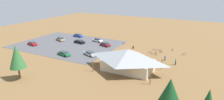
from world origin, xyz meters
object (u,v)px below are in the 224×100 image
object	(u,v)px
bicycle_yellow_edge_south	(156,53)
car_red_aisle_side	(32,43)
bicycle_green_near_sign	(173,50)
bicycle_blue_yard_front	(184,54)
lot_sign	(123,45)
bicycle_silver_yard_left	(160,50)
pine_center	(17,56)
car_tan_inner_stall	(60,39)
bicycle_red_yard_right	(150,53)
car_green_back_corner	(64,53)
visitor_by_pavilion	(165,58)
bicycle_teal_back_row	(154,54)
visitor_crossing_yard	(176,62)
trash_bin	(133,47)
bicycle_purple_mid_cluster	(161,52)
car_blue_far_end	(78,35)
car_white_by_curb	(97,40)
bike_pavilion	(128,59)
car_silver_second_row	(90,53)
car_black_mid_lot	(79,41)
bicycle_white_yard_center	(155,50)
pine_mideast	(170,91)
visitor_near_lot	(138,57)
bicycle_orange_by_bin	(117,54)
car_maroon_front_row	(105,44)

from	to	relation	value
bicycle_yellow_edge_south	car_red_aisle_side	xyz separation A→B (m)	(44.17, 11.95, 0.37)
bicycle_green_near_sign	bicycle_blue_yard_front	xyz separation A→B (m)	(-4.28, 3.34, 0.00)
lot_sign	bicycle_silver_yard_left	world-z (taller)	lot_sign
pine_center	car_tan_inner_stall	xyz separation A→B (m)	(15.86, -32.02, -4.98)
bicycle_green_near_sign	car_red_aisle_side	xyz separation A→B (m)	(48.34, 18.09, 0.37)
bicycle_yellow_edge_south	bicycle_red_yard_right	xyz separation A→B (m)	(1.67, 0.85, 0.02)
car_green_back_corner	visitor_by_pavilion	world-z (taller)	visitor_by_pavilion
car_red_aisle_side	visitor_by_pavilion	size ratio (longest dim) A/B	2.73
bicycle_teal_back_row	visitor_crossing_yard	size ratio (longest dim) A/B	0.97
car_green_back_corner	bicycle_teal_back_row	bearing A→B (deg)	-151.52
trash_bin	car_green_back_corner	xyz separation A→B (m)	(16.73, 17.75, 0.27)
visitor_crossing_yard	pine_center	bearing A→B (deg)	40.83
bicycle_purple_mid_cluster	car_blue_far_end	xyz separation A→B (m)	(38.29, -4.96, 0.38)
trash_bin	car_white_by_curb	size ratio (longest dim) A/B	0.20
car_white_by_curb	lot_sign	bearing A→B (deg)	165.98
bike_pavilion	car_silver_second_row	xyz separation A→B (m)	(15.53, -5.33, -2.65)
bicycle_teal_back_row	car_blue_far_end	world-z (taller)	car_blue_far_end
bicycle_blue_yard_front	car_black_mid_lot	size ratio (longest dim) A/B	0.29
bicycle_teal_back_row	car_red_aisle_side	bearing A→B (deg)	13.13
bicycle_white_yard_center	bicycle_blue_yard_front	world-z (taller)	bicycle_white_yard_center
bicycle_red_yard_right	bicycle_blue_yard_front	bearing A→B (deg)	-160.18
bike_pavilion	bicycle_blue_yard_front	xyz separation A→B (m)	(-11.16, -19.80, -3.00)
pine_mideast	car_black_mid_lot	bearing A→B (deg)	-36.92
bike_pavilion	visitor_crossing_yard	bearing A→B (deg)	-136.01
visitor_by_pavilion	pine_center	bearing A→B (deg)	46.24
pine_center	visitor_near_lot	distance (m)	33.07
bicycle_white_yard_center	car_tan_inner_stall	distance (m)	38.30
bicycle_blue_yard_front	car_white_by_curb	bearing A→B (deg)	-1.64
visitor_near_lot	car_silver_second_row	bearing A→B (deg)	12.36
bicycle_green_near_sign	trash_bin	bearing A→B (deg)	16.80
bicycle_white_yard_center	bicycle_purple_mid_cluster	bearing A→B (deg)	155.50
pine_mideast	car_silver_second_row	size ratio (longest dim) A/B	1.45
bicycle_white_yard_center	car_silver_second_row	size ratio (longest dim) A/B	0.33
pine_mideast	bicycle_orange_by_bin	distance (m)	34.39
car_green_back_corner	car_maroon_front_row	size ratio (longest dim) A/B	1.08
car_tan_inner_stall	car_blue_far_end	xyz separation A→B (m)	(-2.35, -8.61, -0.04)
visitor_by_pavilion	car_black_mid_lot	bearing A→B (deg)	-6.10
car_red_aisle_side	car_white_by_curb	size ratio (longest dim) A/B	1.01
bicycle_green_near_sign	car_green_back_corner	bearing A→B (deg)	36.06
pine_center	car_silver_second_row	world-z (taller)	pine_center
car_silver_second_row	car_white_by_curb	bearing A→B (deg)	-66.30
bicycle_yellow_edge_south	visitor_by_pavilion	bearing A→B (deg)	130.06
visitor_near_lot	bicycle_yellow_edge_south	bearing A→B (deg)	-110.15
car_blue_far_end	bicycle_blue_yard_front	bearing A→B (deg)	175.04
bicycle_purple_mid_cluster	bicycle_red_yard_right	bearing A→B (deg)	41.40
bicycle_orange_by_bin	car_green_back_corner	world-z (taller)	car_green_back_corner
bicycle_white_yard_center	visitor_by_pavilion	size ratio (longest dim) A/B	1.03
bicycle_blue_yard_front	pine_center	bearing A→B (deg)	48.97
trash_bin	bicycle_white_yard_center	bearing A→B (deg)	-173.97
bicycle_green_near_sign	bicycle_orange_by_bin	world-z (taller)	bicycle_orange_by_bin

